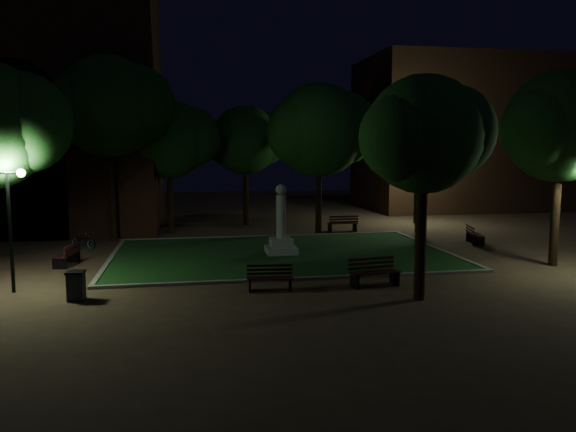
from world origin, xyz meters
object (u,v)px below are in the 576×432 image
at_px(monument, 281,234).
at_px(bench_far_side, 343,224).
at_px(bench_left_side, 68,255).
at_px(bicycle, 83,240).
at_px(bench_right_side, 474,235).
at_px(bench_near_right, 374,273).
at_px(bench_near_left, 270,279).
at_px(trash_bin, 76,285).

bearing_deg(monument, bench_far_side, 53.73).
xyz_separation_m(bench_left_side, bicycle, (-0.09, 4.09, -0.03)).
xyz_separation_m(monument, bench_right_side, (10.29, 1.26, -0.52)).
bearing_deg(bench_far_side, monument, 51.79).
height_order(bench_near_right, bench_right_side, bench_near_right).
distance_m(monument, bench_right_side, 10.38).
distance_m(bench_right_side, bicycle, 19.71).
relative_size(bench_near_right, bicycle, 1.25).
relative_size(monument, bench_near_left, 1.95).
xyz_separation_m(monument, bench_left_side, (-9.21, -0.78, -0.53)).
bearing_deg(trash_bin, bench_near_right, 0.78).
bearing_deg(trash_bin, bench_near_left, 1.45).
xyz_separation_m(bench_left_side, bench_far_side, (13.96, 7.25, 0.03)).
bearing_deg(bench_near_right, trash_bin, 171.68).
xyz_separation_m(bench_near_left, bench_near_right, (3.76, -0.02, 0.06)).
xyz_separation_m(monument, bicycle, (-9.31, 3.30, -0.56)).
bearing_deg(bench_far_side, bench_right_side, 134.86).
height_order(bench_near_left, bench_near_right, bench_near_right).
bearing_deg(bench_near_right, bench_near_left, 170.55).
relative_size(monument, trash_bin, 3.33).
xyz_separation_m(bench_left_side, bench_right_side, (19.51, 2.04, 0.01)).
relative_size(bench_near_right, bench_far_side, 1.06).
distance_m(bench_far_side, bicycle, 14.41).
xyz_separation_m(monument, bench_far_side, (4.75, 6.47, -0.50)).
relative_size(bench_left_side, bench_right_side, 0.97).
bearing_deg(bench_right_side, bench_left_side, 110.85).
xyz_separation_m(bench_right_side, trash_bin, (-18.11, -7.76, 0.05)).
bearing_deg(bench_left_side, bench_near_left, 65.09).
bearing_deg(bench_right_side, bench_near_right, 148.61).
relative_size(bench_left_side, bench_far_side, 0.97).
distance_m(bench_near_left, bench_near_right, 3.76).
bearing_deg(bench_left_side, trash_bin, 24.38).
distance_m(trash_bin, bicycle, 9.92).
distance_m(bench_left_side, bench_right_side, 19.62).
bearing_deg(bench_near_left, bench_far_side, 69.20).
xyz_separation_m(bench_near_left, bench_right_side, (11.73, 7.60, 0.02)).
relative_size(bench_near_right, bench_left_side, 1.09).
distance_m(bench_near_left, bicycle, 12.45).
bearing_deg(bench_far_side, bench_near_left, 62.29).
bearing_deg(bench_right_side, bench_near_left, 137.81).
bearing_deg(bench_near_right, monument, 101.00).
xyz_separation_m(bench_near_left, bicycle, (-7.87, 9.64, -0.01)).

